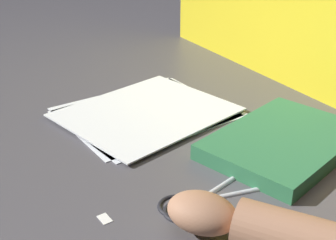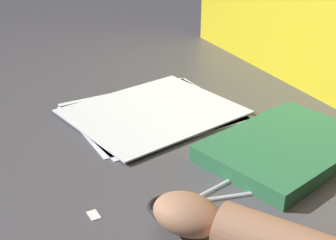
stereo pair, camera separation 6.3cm
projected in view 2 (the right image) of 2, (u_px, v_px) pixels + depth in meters
The scene contains 5 objects.
ground_plane at pixel (174, 140), 0.86m from camera, with size 6.00×6.00×0.00m, color #4C494F.
paper_stack at pixel (153, 111), 0.96m from camera, with size 0.30×0.34×0.01m.
book_closed at pixel (286, 147), 0.81m from camera, with size 0.23×0.31×0.03m.
scissors at pixel (183, 203), 0.68m from camera, with size 0.09×0.17×0.01m.
paper_scrap_mid at pixel (94, 215), 0.66m from camera, with size 0.02×0.02×0.00m.
Camera 2 is at (0.63, -0.42, 0.41)m, focal length 50.00 mm.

